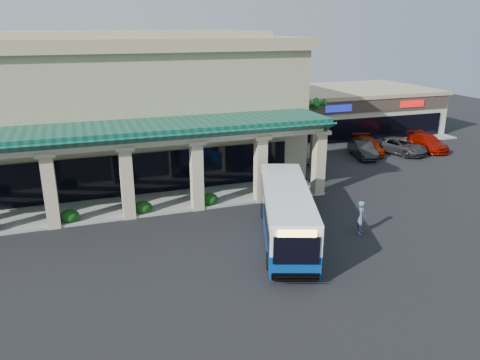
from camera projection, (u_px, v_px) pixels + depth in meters
name	position (u px, v px, depth m)	size (l,w,h in m)	color
ground	(269.00, 233.00, 27.70)	(110.00, 110.00, 0.00)	black
main_building	(102.00, 104.00, 37.76)	(30.80, 14.80, 11.35)	tan
arcade	(116.00, 169.00, 30.39)	(30.00, 6.20, 5.70)	#0B4335
strip_mall	(333.00, 110.00, 54.11)	(22.50, 12.50, 4.90)	beige
palm_0	(313.00, 131.00, 39.20)	(2.40, 2.40, 6.60)	#16551A
palm_1	(307.00, 128.00, 42.33)	(2.40, 2.40, 5.80)	#16551A
broadleaf_tree	(265.00, 125.00, 46.34)	(2.60, 2.60, 4.81)	#0E370C
transit_bus	(286.00, 214.00, 26.52)	(2.53, 10.89, 3.04)	#073994
pedestrian	(362.00, 217.00, 27.43)	(0.73, 0.48, 2.01)	slate
car_silver	(311.00, 152.00, 42.82)	(1.74, 4.33, 1.48)	beige
car_white	(363.00, 149.00, 43.64)	(1.58, 4.54, 1.49)	black
car_red	(367.00, 145.00, 45.14)	(2.08, 5.12, 1.48)	#901D01
car_gray	(399.00, 146.00, 44.93)	(2.48, 5.38, 1.50)	#323334
car_extra	(428.00, 142.00, 46.26)	(2.13, 5.23, 1.52)	#990E02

